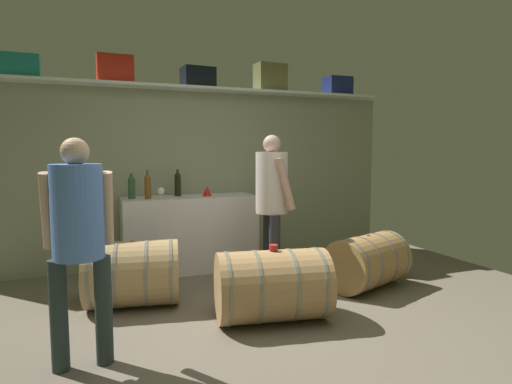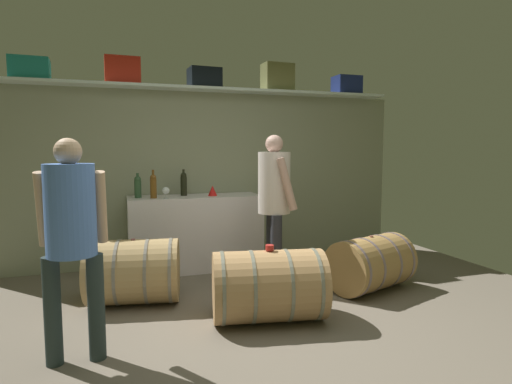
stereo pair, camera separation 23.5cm
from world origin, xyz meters
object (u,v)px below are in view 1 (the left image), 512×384
at_px(winemaker_pouring, 78,229).
at_px(tasting_cup, 273,247).
at_px(wine_bottle_green, 132,187).
at_px(visitor_tasting, 272,194).
at_px(toolcase_black, 198,78).
at_px(wine_bottle_dark, 178,184).
at_px(red_funnel, 207,191).
at_px(wine_barrel_far, 367,262).
at_px(wine_barrel_flank, 133,274).
at_px(wine_bottle_amber, 148,186).
at_px(toolcase_red, 115,69).
at_px(toolcase_olive, 270,78).
at_px(wine_barrel_near, 272,285).
at_px(work_cabinet, 190,233).
at_px(toolcase_teal, 19,66).
at_px(toolcase_navy, 337,86).
at_px(wine_glass, 161,191).

bearing_deg(winemaker_pouring, tasting_cup, 10.12).
xyz_separation_m(wine_bottle_green, visitor_tasting, (1.35, -0.88, -0.04)).
height_order(toolcase_black, wine_bottle_dark, toolcase_black).
bearing_deg(red_funnel, wine_barrel_far, -43.73).
height_order(red_funnel, wine_barrel_far, red_funnel).
relative_size(wine_barrel_flank, visitor_tasting, 0.57).
distance_m(wine_bottle_amber, red_funnel, 0.70).
bearing_deg(toolcase_red, visitor_tasting, -38.12).
distance_m(wine_bottle_dark, tasting_cup, 1.94).
xyz_separation_m(wine_barrel_far, tasting_cup, (-1.25, -0.42, 0.35)).
bearing_deg(toolcase_olive, winemaker_pouring, -139.22).
distance_m(toolcase_olive, visitor_tasting, 1.80).
relative_size(wine_bottle_green, wine_bottle_dark, 0.90).
bearing_deg(wine_bottle_dark, wine_bottle_amber, -156.00).
xyz_separation_m(toolcase_black, wine_barrel_near, (0.14, -1.96, -2.00)).
bearing_deg(red_funnel, work_cabinet, 167.99).
xyz_separation_m(toolcase_red, wine_barrel_flank, (0.03, -1.18, -2.03)).
xyz_separation_m(red_funnel, visitor_tasting, (0.48, -0.84, 0.03)).
bearing_deg(toolcase_teal, wine_bottle_amber, -15.57).
xyz_separation_m(wine_barrel_near, tasting_cup, (0.01, 0.00, 0.32)).
height_order(toolcase_black, wine_barrel_far, toolcase_black).
bearing_deg(winemaker_pouring, wine_bottle_green, 76.41).
xyz_separation_m(wine_bottle_green, winemaker_pouring, (-0.51, -2.01, -0.09)).
distance_m(red_funnel, wine_barrel_far, 2.00).
bearing_deg(toolcase_olive, toolcase_black, 176.91).
relative_size(wine_bottle_dark, visitor_tasting, 0.20).
relative_size(work_cabinet, wine_barrel_far, 1.61).
relative_size(wine_bottle_amber, winemaker_pouring, 0.21).
xyz_separation_m(red_funnel, wine_barrel_flank, (-0.96, -0.95, -0.64)).
bearing_deg(toolcase_black, winemaker_pouring, -125.31).
bearing_deg(wine_barrel_near, work_cabinet, 109.57).
xyz_separation_m(toolcase_red, toolcase_olive, (1.90, 0.00, 0.02)).
height_order(toolcase_olive, wine_bottle_dark, toolcase_olive).
bearing_deg(toolcase_navy, wine_barrel_near, -133.00).
distance_m(toolcase_olive, wine_barrel_flank, 3.02).
bearing_deg(wine_glass, wine_bottle_amber, 147.53).
xyz_separation_m(toolcase_olive, wine_glass, (-1.48, -0.36, -1.39)).
distance_m(wine_bottle_dark, red_funnel, 0.36).
height_order(work_cabinet, wine_glass, wine_glass).
bearing_deg(toolcase_black, toolcase_olive, -4.00).
bearing_deg(wine_glass, red_funnel, 13.07).
xyz_separation_m(toolcase_navy, winemaker_pouring, (-3.30, -2.20, -1.38)).
relative_size(toolcase_red, wine_bottle_dark, 1.23).
bearing_deg(toolcase_navy, wine_barrel_far, -110.04).
relative_size(wine_bottle_amber, red_funnel, 2.66).
height_order(toolcase_red, work_cabinet, toolcase_red).
bearing_deg(toolcase_olive, wine_barrel_flank, -150.89).
distance_m(wine_barrel_far, visitor_tasting, 1.21).
distance_m(red_funnel, tasting_cup, 1.76).
bearing_deg(toolcase_black, work_cabinet, -135.76).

